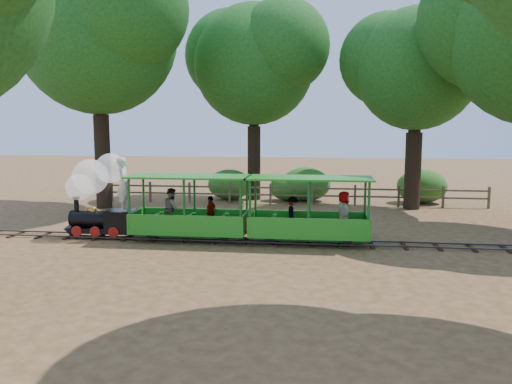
# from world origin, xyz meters

# --- Properties ---
(ground) EXTENTS (90.00, 90.00, 0.00)m
(ground) POSITION_xyz_m (0.00, 0.00, 0.00)
(ground) COLOR #A47146
(ground) RESTS_ON ground
(track) EXTENTS (22.00, 1.00, 0.10)m
(track) POSITION_xyz_m (0.00, 0.00, 0.07)
(track) COLOR #3F3D3A
(track) RESTS_ON ground
(locomotive) EXTENTS (2.55, 1.18, 2.89)m
(locomotive) POSITION_xyz_m (-6.00, 0.06, 1.64)
(locomotive) COLOR black
(locomotive) RESTS_ON ground
(carriage_front) EXTENTS (3.93, 1.60, 2.04)m
(carriage_front) POSITION_xyz_m (-2.90, -0.01, 0.84)
(carriage_front) COLOR #25901F
(carriage_front) RESTS_ON track
(carriage_rear) EXTENTS (3.93, 1.60, 2.04)m
(carriage_rear) POSITION_xyz_m (1.12, 0.02, 0.83)
(carriage_rear) COLOR #25901F
(carriage_rear) RESTS_ON track
(oak_nw) EXTENTS (8.73, 7.69, 11.23)m
(oak_nw) POSITION_xyz_m (-8.54, 6.09, 8.09)
(oak_nw) COLOR #2D2116
(oak_nw) RESTS_ON ground
(oak_nc) EXTENTS (7.45, 6.55, 9.74)m
(oak_nc) POSITION_xyz_m (-2.03, 9.58, 7.06)
(oak_nc) COLOR #2D2116
(oak_nc) RESTS_ON ground
(oak_ne) EXTENTS (6.72, 5.91, 8.92)m
(oak_ne) POSITION_xyz_m (5.47, 7.57, 6.49)
(oak_ne) COLOR #2D2116
(oak_ne) RESTS_ON ground
(fence) EXTENTS (18.10, 0.10, 1.00)m
(fence) POSITION_xyz_m (0.00, 8.00, 0.58)
(fence) COLOR brown
(fence) RESTS_ON ground
(shrub_west) EXTENTS (2.23, 1.72, 1.55)m
(shrub_west) POSITION_xyz_m (-3.24, 9.30, 0.77)
(shrub_west) COLOR #2D6B1E
(shrub_west) RESTS_ON ground
(shrub_mid_w) EXTENTS (2.46, 1.89, 1.71)m
(shrub_mid_w) POSITION_xyz_m (0.65, 9.30, 0.85)
(shrub_mid_w) COLOR #2D6B1E
(shrub_mid_w) RESTS_ON ground
(shrub_mid_e) EXTENTS (1.94, 1.49, 1.34)m
(shrub_mid_e) POSITION_xyz_m (-0.22, 9.30, 0.67)
(shrub_mid_e) COLOR #2D6B1E
(shrub_mid_e) RESTS_ON ground
(shrub_east) EXTENTS (2.40, 1.85, 1.66)m
(shrub_east) POSITION_xyz_m (6.28, 9.30, 0.83)
(shrub_east) COLOR #2D6B1E
(shrub_east) RESTS_ON ground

